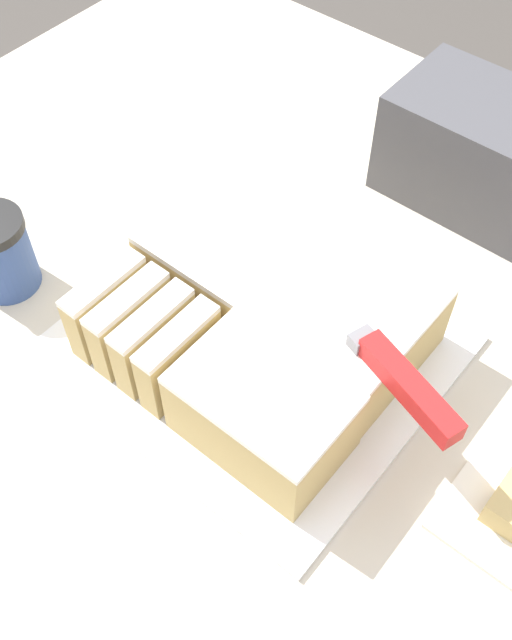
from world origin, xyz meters
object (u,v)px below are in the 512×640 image
(cake, at_px, (263,320))
(knife, at_px, (382,358))
(cake_board, at_px, (256,346))
(storage_box, at_px, (504,163))

(cake, distance_m, knife, 0.14)
(cake_board, bearing_deg, knife, 3.19)
(knife, relative_size, storage_box, 1.22)
(cake_board, relative_size, storage_box, 1.34)
(knife, xyz_separation_m, storage_box, (-0.05, 0.34, -0.03))
(cake_board, xyz_separation_m, cake, (0.01, 0.00, 0.05))
(knife, bearing_deg, cake_board, 20.95)
(storage_box, bearing_deg, cake_board, -103.71)
(cake, bearing_deg, knife, 1.18)
(cake_board, distance_m, cake, 0.05)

